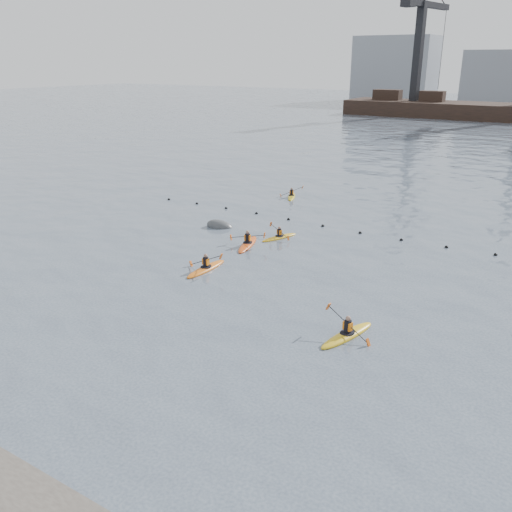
{
  "coord_description": "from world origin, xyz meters",
  "views": [
    {
      "loc": [
        14.28,
        -12.83,
        11.67
      ],
      "look_at": [
        1.32,
        7.8,
        2.8
      ],
      "focal_mm": 38.0,
      "sensor_mm": 36.0,
      "label": 1
    }
  ],
  "objects_px": {
    "kayaker_3": "(279,237)",
    "mooring_buoy": "(220,227)",
    "kayaker_0": "(206,268)",
    "kayaker_2": "(248,244)",
    "kayaker_5": "(291,196)",
    "kayaker_1": "(347,334)"
  },
  "relations": [
    {
      "from": "kayaker_0",
      "to": "kayaker_3",
      "type": "xyz_separation_m",
      "value": [
        0.67,
        7.51,
        -0.02
      ]
    },
    {
      "from": "kayaker_2",
      "to": "mooring_buoy",
      "type": "xyz_separation_m",
      "value": [
        -4.01,
        2.44,
        -0.11
      ]
    },
    {
      "from": "kayaker_0",
      "to": "kayaker_5",
      "type": "distance_m",
      "value": 18.9
    },
    {
      "from": "kayaker_5",
      "to": "kayaker_2",
      "type": "bearing_deg",
      "value": -98.47
    },
    {
      "from": "kayaker_0",
      "to": "kayaker_2",
      "type": "relative_size",
      "value": 0.96
    },
    {
      "from": "kayaker_1",
      "to": "kayaker_5",
      "type": "xyz_separation_m",
      "value": [
        -14.6,
        21.58,
        -0.02
      ]
    },
    {
      "from": "kayaker_3",
      "to": "mooring_buoy",
      "type": "xyz_separation_m",
      "value": [
        -5.04,
        -0.02,
        -0.09
      ]
    },
    {
      "from": "kayaker_1",
      "to": "kayaker_5",
      "type": "bearing_deg",
      "value": 138.33
    },
    {
      "from": "kayaker_0",
      "to": "kayaker_1",
      "type": "height_order",
      "value": "kayaker_1"
    },
    {
      "from": "kayaker_3",
      "to": "mooring_buoy",
      "type": "relative_size",
      "value": 1.47
    },
    {
      "from": "kayaker_5",
      "to": "mooring_buoy",
      "type": "height_order",
      "value": "kayaker_5"
    },
    {
      "from": "kayaker_3",
      "to": "kayaker_5",
      "type": "distance_m",
      "value": 11.99
    },
    {
      "from": "kayaker_1",
      "to": "mooring_buoy",
      "type": "height_order",
      "value": "kayaker_1"
    },
    {
      "from": "kayaker_0",
      "to": "kayaker_3",
      "type": "distance_m",
      "value": 7.54
    },
    {
      "from": "kayaker_1",
      "to": "kayaker_5",
      "type": "height_order",
      "value": "kayaker_1"
    },
    {
      "from": "kayaker_3",
      "to": "mooring_buoy",
      "type": "distance_m",
      "value": 5.04
    },
    {
      "from": "kayaker_1",
      "to": "mooring_buoy",
      "type": "xyz_separation_m",
      "value": [
        -14.66,
        10.66,
        -0.11
      ]
    },
    {
      "from": "kayaker_0",
      "to": "kayaker_2",
      "type": "height_order",
      "value": "kayaker_0"
    },
    {
      "from": "kayaker_0",
      "to": "kayaker_2",
      "type": "xyz_separation_m",
      "value": [
        -0.35,
        5.05,
        0.0
      ]
    },
    {
      "from": "kayaker_2",
      "to": "kayaker_0",
      "type": "bearing_deg",
      "value": -102.99
    },
    {
      "from": "kayaker_3",
      "to": "kayaker_2",
      "type": "bearing_deg",
      "value": -91.82
    },
    {
      "from": "kayaker_3",
      "to": "kayaker_5",
      "type": "bearing_deg",
      "value": 135.45
    }
  ]
}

